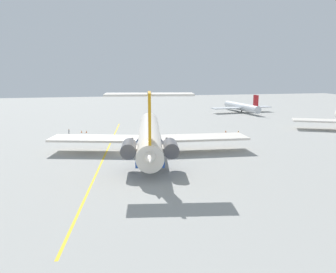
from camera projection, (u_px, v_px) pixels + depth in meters
name	position (u px, v px, depth m)	size (l,w,h in m)	color
ground	(121.00, 154.00, 75.44)	(319.55, 319.55, 0.00)	#9E9E99
main_jetliner	(149.00, 136.00, 74.99)	(47.57, 42.21, 13.88)	silver
airliner_far_left	(241.00, 107.00, 147.33)	(25.95, 25.70, 7.75)	silver
ground_crew_near_nose	(238.00, 133.00, 92.95)	(0.42, 0.29, 1.84)	black
ground_crew_near_tail	(69.00, 131.00, 96.37)	(0.40, 0.28, 1.74)	black
safety_cone_nose	(86.00, 132.00, 100.64)	(0.40, 0.40, 0.55)	#EA590F
safety_cone_wingtip	(226.00, 131.00, 101.05)	(0.40, 0.40, 0.55)	#EA590F
safety_cone_tail	(82.00, 132.00, 100.67)	(0.40, 0.40, 0.55)	#EA590F
taxiway_centreline	(105.00, 154.00, 75.10)	(84.96, 0.36, 0.01)	gold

